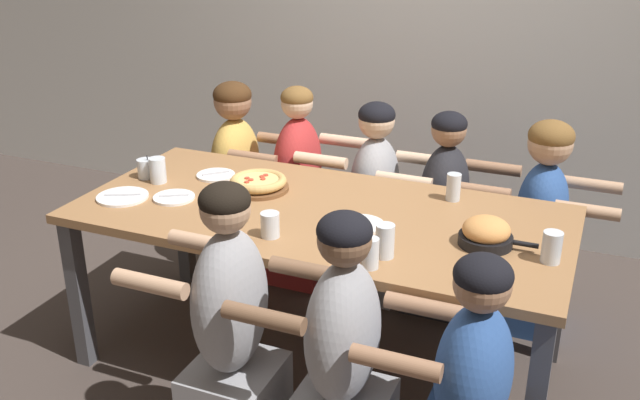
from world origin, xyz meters
The scene contains 22 objects.
ground_plane centered at (0.00, 0.00, 0.00)m, with size 18.00×18.00×0.00m, color #423833.
dining_table centered at (0.00, 0.00, 0.69)m, with size 2.13×0.99×0.77m.
pizza_board_main centered at (-0.36, 0.11, 0.80)m, with size 0.28×0.28×0.06m.
skillet_bowl centered at (0.72, -0.06, 0.82)m, with size 0.31×0.21×0.12m.
empty_plate_a centered at (0.22, -0.08, 0.78)m, with size 0.19×0.19×0.02m.
empty_plate_b centered at (-0.66, -0.13, 0.78)m, with size 0.19×0.19×0.02m.
empty_plate_c centered at (-0.63, 0.19, 0.78)m, with size 0.19×0.19×0.02m.
empty_plate_d centered at (-0.88, -0.21, 0.78)m, with size 0.23×0.23×0.02m.
cocktail_glass_blue centered at (-0.93, 0.05, 0.81)m, with size 0.08×0.08×0.12m.
drinking_glass_a centered at (0.50, 0.34, 0.83)m, with size 0.06×0.06×0.12m.
drinking_glass_b centered at (-0.08, -0.31, 0.82)m, with size 0.08×0.08×0.10m.
drinking_glass_c centered at (-0.84, 0.02, 0.82)m, with size 0.08×0.08×0.12m.
drinking_glass_d centered at (0.97, -0.11, 0.83)m, with size 0.07×0.07×0.12m.
drinking_glass_e centered at (0.39, -0.31, 0.84)m, with size 0.07×0.07×0.13m.
drinking_glass_f centered at (0.37, -0.41, 0.82)m, with size 0.06×0.06×0.12m.
diner_far_midleft centered at (-0.43, 0.72, 0.50)m, with size 0.51×0.40×1.12m.
diner_far_midright centered at (0.39, 0.72, 0.48)m, with size 0.51×0.40×1.07m.
diner_far_left centered at (-0.82, 0.72, 0.52)m, with size 0.51×0.40×1.11m.
diner_far_right centered at (0.87, 0.72, 0.50)m, with size 0.51×0.40×1.08m.
diner_near_midright centered at (0.38, -0.72, 0.50)m, with size 0.51×0.40×1.11m.
diner_near_center centered at (-0.05, -0.72, 0.52)m, with size 0.51×0.40×1.15m.
diner_far_center centered at (0.02, 0.72, 0.49)m, with size 0.51×0.40×1.08m.
Camera 1 is at (1.09, -2.61, 2.00)m, focal length 40.00 mm.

